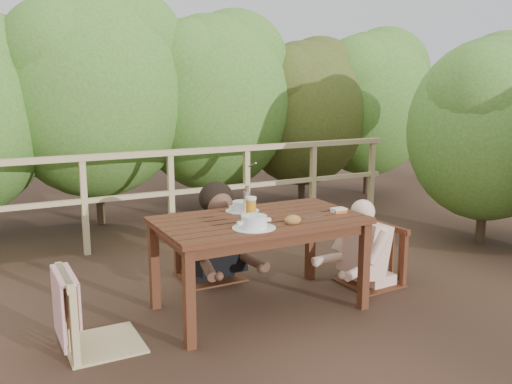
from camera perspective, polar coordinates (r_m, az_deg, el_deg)
name	(u,v)px	position (r m, az deg, el deg)	size (l,w,h in m)	color
ground	(259,308)	(4.33, 0.31, -11.88)	(60.00, 60.00, 0.00)	#432C1E
table	(259,264)	(4.21, 0.32, -7.47)	(1.52, 0.85, 0.70)	#3F1F11
chair_left	(100,272)	(3.72, -15.84, -7.98)	(0.50, 0.50, 1.01)	tan
chair_far	(209,221)	(4.83, -4.85, -2.98)	(0.52, 0.52, 1.04)	#3F1F11
chair_right	(371,231)	(4.78, 11.80, -3.93)	(0.47, 0.47, 0.94)	#3F1F11
woman	(208,203)	(4.81, -4.97, -1.15)	(0.54, 0.67, 1.35)	black
diner_right	(375,213)	(4.76, 12.15, -2.18)	(0.50, 0.61, 1.23)	beige
railing	(171,197)	(5.95, -8.74, -0.51)	(5.60, 0.10, 1.01)	tan
hedge_row	(167,66)	(7.10, -9.19, 12.68)	(6.60, 1.60, 3.80)	#426D26
soup_near	(254,223)	(3.80, -0.21, -3.19)	(0.30, 0.30, 0.10)	white
soup_far	(242,207)	(4.31, -1.42, -1.54)	(0.26, 0.26, 0.09)	white
bread_roll	(293,220)	(3.93, 3.81, -2.91)	(0.13, 0.10, 0.07)	#94582D
beer_glass	(251,207)	(4.14, -0.53, -1.58)	(0.08, 0.08, 0.16)	orange
bottle	(247,201)	(4.18, -0.93, -0.92)	(0.06, 0.06, 0.23)	silver
butter_tub	(339,211)	(4.31, 8.53, -1.96)	(0.11, 0.08, 0.05)	white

